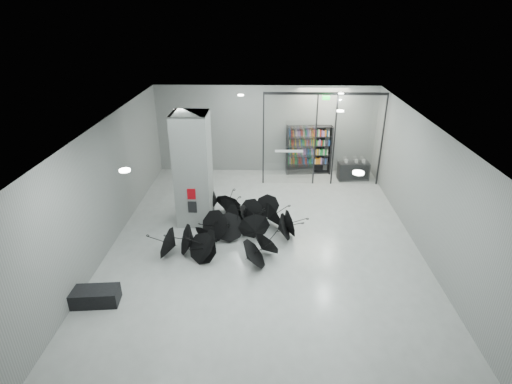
{
  "coord_description": "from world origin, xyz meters",
  "views": [
    {
      "loc": [
        0.05,
        -11.0,
        7.21
      ],
      "look_at": [
        -0.3,
        1.5,
        1.4
      ],
      "focal_mm": 28.39,
      "sensor_mm": 36.0,
      "label": 1
    }
  ],
  "objects_px": {
    "bench": "(92,297)",
    "shop_counter": "(353,171)",
    "column": "(193,170)",
    "umbrella_cluster": "(236,229)",
    "bookshelf": "(309,150)"
  },
  "relations": [
    {
      "from": "bench",
      "to": "umbrella_cluster",
      "type": "distance_m",
      "value": 4.96
    },
    {
      "from": "column",
      "to": "bookshelf",
      "type": "height_order",
      "value": "column"
    },
    {
      "from": "bookshelf",
      "to": "shop_counter",
      "type": "xyz_separation_m",
      "value": [
        1.97,
        -0.75,
        -0.72
      ]
    },
    {
      "from": "bookshelf",
      "to": "shop_counter",
      "type": "relative_size",
      "value": 1.65
    },
    {
      "from": "column",
      "to": "bookshelf",
      "type": "relative_size",
      "value": 1.78
    },
    {
      "from": "column",
      "to": "bookshelf",
      "type": "xyz_separation_m",
      "value": [
        4.48,
        4.75,
        -0.88
      ]
    },
    {
      "from": "bench",
      "to": "shop_counter",
      "type": "xyz_separation_m",
      "value": [
        8.45,
        8.63,
        0.19
      ]
    },
    {
      "from": "column",
      "to": "bookshelf",
      "type": "distance_m",
      "value": 6.59
    },
    {
      "from": "column",
      "to": "bench",
      "type": "distance_m",
      "value": 5.34
    },
    {
      "from": "column",
      "to": "shop_counter",
      "type": "distance_m",
      "value": 7.76
    },
    {
      "from": "column",
      "to": "bench",
      "type": "xyz_separation_m",
      "value": [
        -2.0,
        -4.62,
        -1.78
      ]
    },
    {
      "from": "column",
      "to": "umbrella_cluster",
      "type": "relative_size",
      "value": 0.87
    },
    {
      "from": "column",
      "to": "bench",
      "type": "height_order",
      "value": "column"
    },
    {
      "from": "bench",
      "to": "column",
      "type": "bearing_deg",
      "value": 60.96
    },
    {
      "from": "bench",
      "to": "umbrella_cluster",
      "type": "xyz_separation_m",
      "value": [
        3.55,
        3.46,
        0.09
      ]
    }
  ]
}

